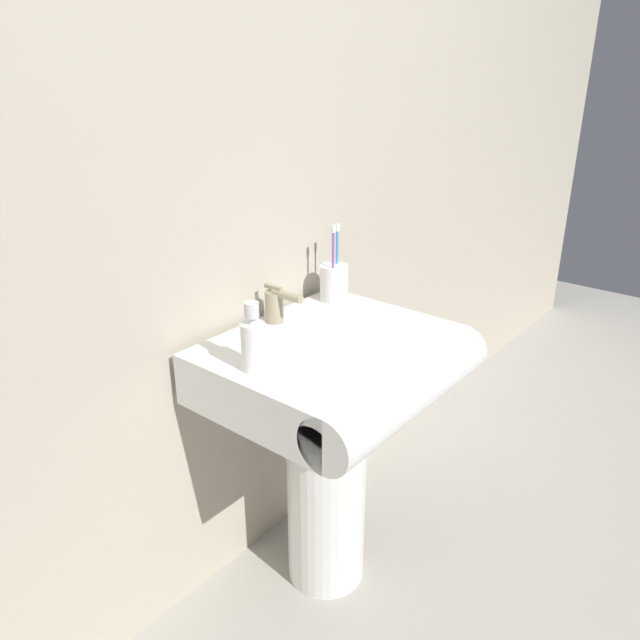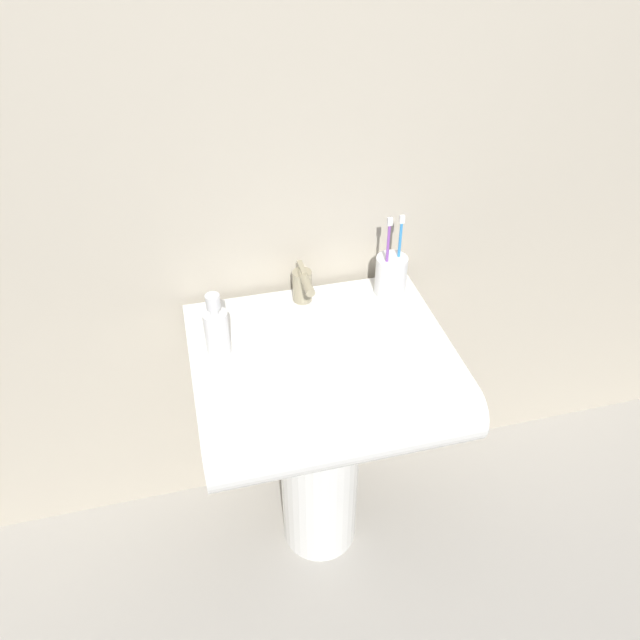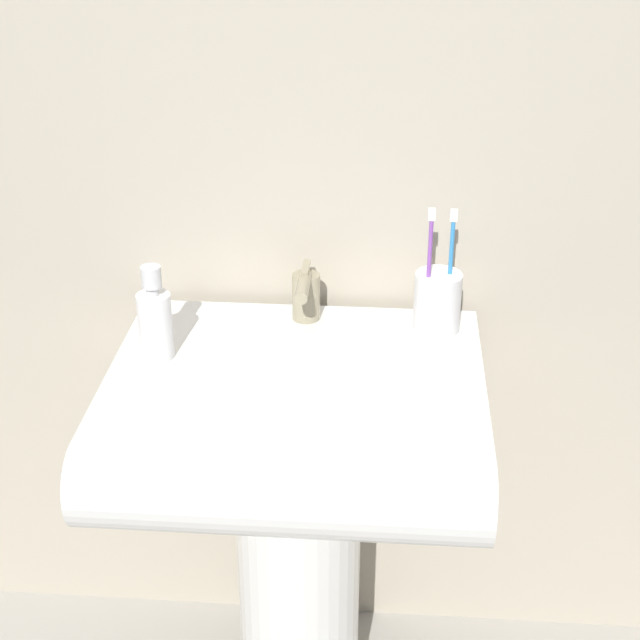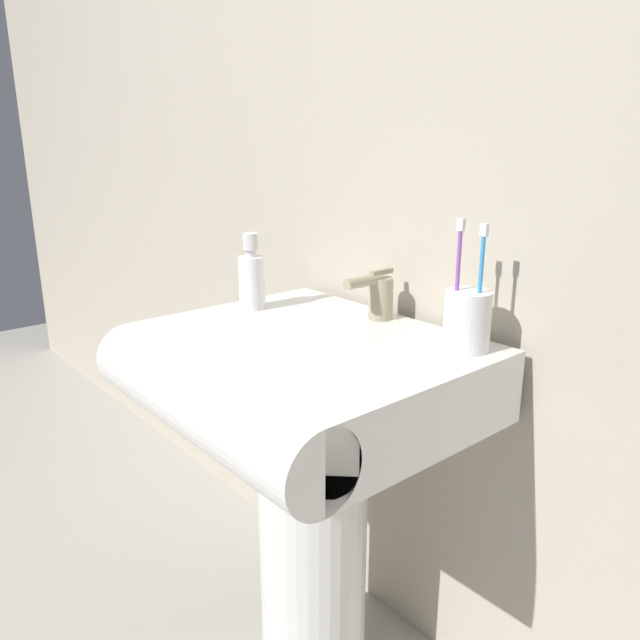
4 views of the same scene
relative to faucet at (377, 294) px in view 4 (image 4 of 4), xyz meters
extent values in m
cube|color=#B7AD99|center=(0.00, 0.10, 0.40)|extent=(5.00, 0.05, 2.40)
cylinder|color=white|center=(0.00, -0.17, -0.49)|extent=(0.22, 0.22, 0.62)
cube|color=white|center=(0.00, -0.17, -0.12)|extent=(0.60, 0.45, 0.13)
cylinder|color=white|center=(0.00, -0.39, -0.12)|extent=(0.60, 0.13, 0.13)
cylinder|color=tan|center=(0.00, 0.01, -0.01)|extent=(0.05, 0.05, 0.08)
cylinder|color=tan|center=(0.00, -0.04, 0.03)|extent=(0.02, 0.09, 0.02)
cube|color=tan|center=(0.00, 0.01, 0.04)|extent=(0.01, 0.06, 0.01)
cylinder|color=white|center=(0.23, -0.01, 0.00)|extent=(0.08, 0.08, 0.10)
cylinder|color=purple|center=(0.21, -0.02, 0.06)|extent=(0.01, 0.01, 0.19)
cube|color=white|center=(0.21, -0.02, 0.16)|extent=(0.01, 0.01, 0.02)
cylinder|color=#338CD8|center=(0.25, -0.01, 0.06)|extent=(0.01, 0.01, 0.18)
cube|color=white|center=(0.25, -0.01, 0.16)|extent=(0.01, 0.01, 0.02)
cylinder|color=white|center=(-0.23, -0.14, 0.00)|extent=(0.05, 0.05, 0.11)
cylinder|color=silver|center=(-0.23, -0.14, 0.07)|extent=(0.02, 0.02, 0.01)
cylinder|color=silver|center=(-0.23, -0.14, 0.09)|extent=(0.03, 0.03, 0.03)
camera|label=1|loc=(-1.09, -1.04, 0.59)|focal=35.00mm
camera|label=2|loc=(-0.26, -1.24, 0.89)|focal=35.00mm
camera|label=3|loc=(0.14, -1.50, 0.75)|focal=55.00mm
camera|label=4|loc=(0.84, -0.86, 0.30)|focal=35.00mm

